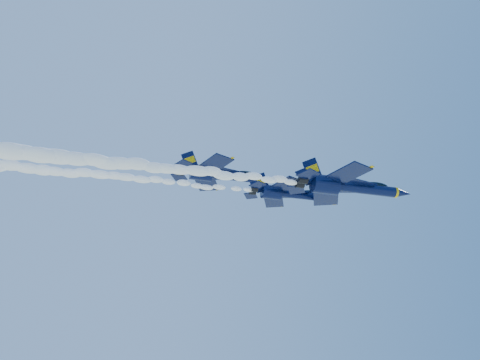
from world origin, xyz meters
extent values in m
cylinder|color=black|center=(16.60, -9.76, 148.55)|extent=(10.23, 1.71, 1.71)
ellipsoid|color=black|center=(9.44, -9.76, 148.49)|extent=(1.77, 3.07, 7.28)
cone|color=black|center=(23.19, -9.76, 148.55)|extent=(2.96, 1.71, 1.71)
cylinder|color=#DEAB07|center=(21.83, -9.76, 148.55)|extent=(0.40, 1.77, 1.77)
ellipsoid|color=black|center=(18.53, -9.76, 149.40)|extent=(4.09, 1.33, 1.13)
cube|color=#DEAB07|center=(18.53, -9.76, 149.06)|extent=(4.78, 1.14, 0.20)
cube|color=black|center=(11.48, -14.31, 148.55)|extent=(6.09, 7.23, 0.20)
cube|color=black|center=(11.48, -5.22, 148.55)|extent=(6.09, 7.23, 0.20)
cube|color=#DEAB07|center=(13.07, -14.31, 148.66)|extent=(2.74, 5.69, 0.11)
cube|color=#DEAB07|center=(13.07, -5.22, 148.66)|extent=(2.74, 5.69, 0.11)
cube|color=black|center=(6.93, -10.96, 150.25)|extent=(3.70, 1.17, 3.99)
cube|color=black|center=(6.93, -8.57, 150.25)|extent=(3.70, 1.17, 3.99)
cylinder|color=black|center=(5.46, -10.50, 148.43)|extent=(1.36, 1.25, 1.25)
cylinder|color=black|center=(5.46, -9.02, 148.43)|extent=(1.36, 1.25, 1.25)
cube|color=#DEAB07|center=(13.19, -9.76, 149.43)|extent=(12.51, 0.40, 0.09)
ellipsoid|color=white|center=(-17.24, -9.76, 148.13)|extent=(44.27, 2.54, 2.28)
cylinder|color=black|center=(8.61, -1.91, 150.05)|extent=(8.05, 1.34, 1.34)
ellipsoid|color=black|center=(2.98, -1.91, 150.00)|extent=(1.39, 2.41, 5.72)
cone|color=black|center=(13.80, -1.91, 150.05)|extent=(2.32, 1.34, 1.34)
cylinder|color=#DEAB07|center=(12.72, -1.91, 150.05)|extent=(0.31, 1.39, 1.39)
ellipsoid|color=black|center=(10.13, -1.91, 150.72)|extent=(3.22, 1.05, 0.88)
cube|color=#DEAB07|center=(10.13, -1.91, 150.45)|extent=(3.75, 0.89, 0.16)
cube|color=black|center=(4.59, -5.49, 150.05)|extent=(4.79, 5.68, 0.16)
cube|color=black|center=(4.59, 1.66, 150.05)|extent=(4.79, 5.68, 0.16)
cube|color=#DEAB07|center=(5.84, -5.49, 150.14)|extent=(2.16, 4.48, 0.09)
cube|color=#DEAB07|center=(5.84, 1.66, 150.14)|extent=(2.16, 4.48, 0.09)
cube|color=black|center=(1.01, -2.85, 151.39)|extent=(2.91, 0.92, 3.13)
cube|color=black|center=(1.01, -0.98, 151.39)|extent=(2.91, 0.92, 3.13)
cylinder|color=black|center=(-0.15, -2.50, 149.96)|extent=(1.07, 0.98, 0.98)
cylinder|color=black|center=(-0.15, -1.33, 149.96)|extent=(1.07, 0.98, 0.98)
cube|color=#DEAB07|center=(5.93, -1.91, 150.74)|extent=(9.83, 0.31, 0.07)
ellipsoid|color=white|center=(-22.73, -1.91, 149.66)|extent=(44.27, 1.99, 1.79)
cylinder|color=black|center=(-2.13, 2.12, 154.34)|extent=(9.23, 1.54, 1.54)
ellipsoid|color=black|center=(-8.58, 2.12, 154.29)|extent=(1.60, 2.77, 6.56)
cone|color=black|center=(3.82, 2.12, 154.34)|extent=(2.67, 1.54, 1.54)
cylinder|color=#DEAB07|center=(2.59, 2.12, 154.34)|extent=(0.36, 1.60, 1.60)
ellipsoid|color=black|center=(-0.38, 2.12, 155.11)|extent=(3.69, 1.20, 1.01)
cube|color=#DEAB07|center=(-0.38, 2.12, 154.80)|extent=(4.31, 1.03, 0.18)
cube|color=black|center=(-6.74, -1.98, 154.34)|extent=(5.50, 6.52, 0.18)
cube|color=black|center=(-6.74, 6.22, 154.34)|extent=(5.50, 6.52, 0.18)
cube|color=#DEAB07|center=(-5.30, -1.98, 154.44)|extent=(2.47, 5.13, 0.10)
cube|color=#DEAB07|center=(-5.30, 6.22, 154.44)|extent=(2.47, 5.13, 0.10)
cube|color=black|center=(-10.84, 1.04, 155.88)|extent=(3.34, 1.06, 3.59)
cube|color=black|center=(-10.84, 3.20, 155.88)|extent=(3.34, 1.06, 3.59)
cylinder|color=black|center=(-12.17, 1.45, 154.24)|extent=(1.23, 1.13, 1.13)
cylinder|color=black|center=(-12.17, 2.79, 154.24)|extent=(1.23, 1.13, 1.13)
cube|color=#DEAB07|center=(-5.20, 2.12, 155.14)|extent=(11.28, 0.36, 0.08)
ellipsoid|color=white|center=(-34.82, 2.12, 153.94)|extent=(44.27, 2.29, 2.06)
camera|label=1|loc=(-22.55, -80.19, 110.80)|focal=40.00mm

